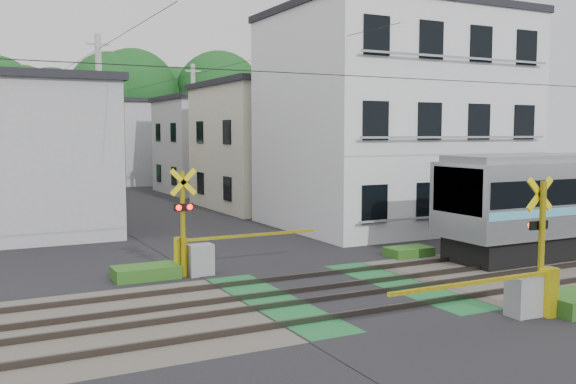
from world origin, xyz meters
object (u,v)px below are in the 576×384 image
crossing_signal_far (197,251)px  pedestrian (117,181)px  apartment_block (393,119)px  crossing_signal_near (529,285)px

crossing_signal_far → pedestrian: crossing_signal_far is taller
apartment_block → pedestrian: apartment_block is taller
apartment_block → pedestrian: size_ratio=6.48×
pedestrian → apartment_block: bearing=89.8°
crossing_signal_near → pedestrian: crossing_signal_near is taller
apartment_block → pedestrian: bearing=109.1°
crossing_signal_near → pedestrian: size_ratio=3.01×
crossing_signal_far → apartment_block: 13.14m
crossing_signal_near → pedestrian: (-1.51, 34.56, 0.08)m
crossing_signal_near → crossing_signal_far: size_ratio=1.00×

